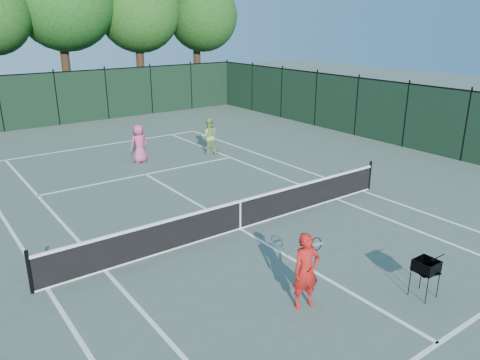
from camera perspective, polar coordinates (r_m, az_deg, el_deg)
ground at (r=13.86m, az=-0.00°, el=-5.97°), size 90.00×90.00×0.00m
sideline_doubles_left at (r=11.86m, az=-22.45°, el=-12.10°), size 0.10×23.77×0.01m
sideline_doubles_right at (r=17.42m, az=14.73°, el=-1.29°), size 0.10×23.77×0.01m
sideline_singles_left at (r=12.16m, az=-16.14°, el=-10.54°), size 0.10×23.77×0.01m
sideline_singles_right at (r=16.43m, az=11.67°, el=-2.28°), size 0.10×23.77×0.01m
baseline_far at (r=23.97m, az=-17.06°, el=3.98°), size 10.97×0.10×0.01m
service_line_near at (r=10.15m, az=23.01°, el=-17.84°), size 8.23×0.10×0.01m
service_line_far at (r=19.05m, az=-11.44°, el=0.70°), size 8.23×0.10×0.01m
center_service_line at (r=13.86m, az=-0.00°, el=-5.96°), size 0.10×12.80×0.01m
tennis_net at (r=13.66m, az=-0.00°, el=-4.16°), size 11.69×0.09×1.06m
fence_far at (r=29.43m, az=-21.44°, el=9.15°), size 24.00×0.05×3.00m
fence_right at (r=22.34m, az=25.85°, el=5.83°), size 0.05×36.00×3.00m
coach at (r=10.09m, az=8.06°, el=-10.89°), size 1.02×0.56×1.69m
player_pink at (r=20.53m, az=-12.19°, el=4.36°), size 0.85×0.60×1.65m
player_green at (r=21.42m, az=-3.83°, el=5.35°), size 0.99×0.91×1.66m
ball_hopper at (r=11.12m, az=21.75°, el=-9.74°), size 0.59×0.59×0.89m
loose_ball_midcourt at (r=12.37m, az=7.44°, el=-9.20°), size 0.07×0.07×0.07m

